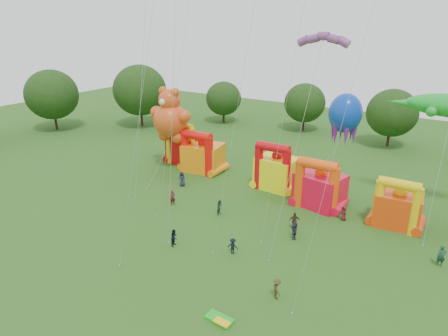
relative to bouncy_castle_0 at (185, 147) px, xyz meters
The scene contains 23 objects.
ground 33.64m from the bouncy_castle_0, 61.89° to the right, with size 160.00×160.00×0.00m, color #2A5A19.
tree_ring 32.71m from the bouncy_castle_0, 63.19° to the right, with size 121.60×123.69×12.07m.
bouncy_castle_0 is the anchor object (origin of this frame).
bouncy_castle_1 4.21m from the bouncy_castle_0, 18.71° to the right, with size 5.88×5.04×6.02m.
bouncy_castle_2 15.55m from the bouncy_castle_0, ahead, with size 5.03×4.16×6.26m.
bouncy_castle_3 22.13m from the bouncy_castle_0, ahead, with size 5.71×4.93×5.97m.
bouncy_castle_4 30.48m from the bouncy_castle_0, ahead, with size 4.75×3.94×5.50m.
teddy_bear_kite 5.23m from the bouncy_castle_0, 87.86° to the right, with size 6.68×10.39×11.68m.
gecko_kite 33.88m from the bouncy_castle_0, ahead, with size 12.12×12.29×13.00m.
octopus_kite 22.06m from the bouncy_castle_0, ahead, with size 4.95×6.98×12.44m.
parafoil_kites 21.33m from the bouncy_castle_0, 48.00° to the right, with size 23.65×10.18×30.34m.
diamond_kites 26.37m from the bouncy_castle_0, 41.72° to the right, with size 21.09×16.74×34.38m.
folded_kite_bundle 34.02m from the bouncy_castle_0, 48.31° to the right, with size 2.04×1.17×0.31m.
spectator_0 9.06m from the bouncy_castle_0, 55.34° to the right, with size 0.96×0.62×1.96m, color #232238.
spectator_1 14.64m from the bouncy_castle_0, 58.21° to the right, with size 0.67×0.44×1.83m, color #5A1923.
spectator_2 17.81m from the bouncy_castle_0, 40.15° to the right, with size 0.83×0.65×1.72m, color #1B442E.
spectator_3 25.66m from the bouncy_castle_0, 42.73° to the right, with size 1.00×0.57×1.54m, color black.
spectator_4 24.02m from the bouncy_castle_0, 25.00° to the right, with size 1.11×0.46×1.89m, color #43331A.
spectator_5 25.48m from the bouncy_castle_0, 27.90° to the right, with size 1.65×0.53×1.78m, color #29243C.
spectator_6 26.01m from the bouncy_castle_0, 12.25° to the right, with size 0.80×0.52×1.63m, color #571819.
spectator_7 36.25m from the bouncy_castle_0, 15.02° to the right, with size 0.72×0.47×1.96m, color #1A4230.
spectator_8 23.43m from the bouncy_castle_0, 54.94° to the right, with size 0.82×0.64×1.68m, color black.
spectator_9 32.51m from the bouncy_castle_0, 40.02° to the right, with size 1.08×0.62×1.67m, color #3D3418.
Camera 1 is at (19.24, -14.76, 20.09)m, focal length 32.00 mm.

